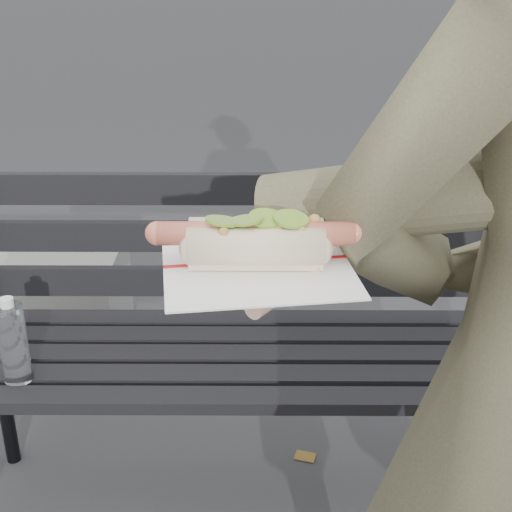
% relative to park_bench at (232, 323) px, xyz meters
% --- Properties ---
extents(park_bench, '(1.50, 0.44, 0.88)m').
position_rel_park_bench_xyz_m(park_bench, '(0.00, 0.00, 0.00)').
color(park_bench, black).
rests_on(park_bench, ground).
extents(held_hotdog, '(0.62, 0.30, 0.20)m').
position_rel_park_bench_xyz_m(held_hotdog, '(0.25, -0.84, 0.62)').
color(held_hotdog, '#473F2F').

